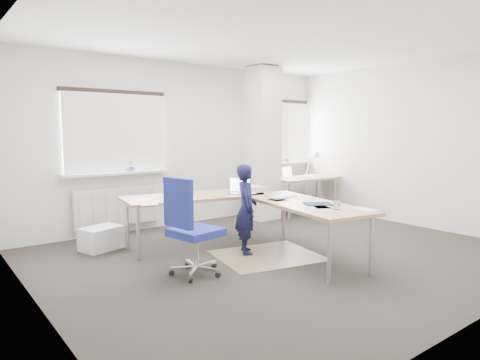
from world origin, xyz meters
TOP-DOWN VIEW (x-y plane):
  - ground at (0.00, 0.00)m, footprint 6.00×6.00m
  - room_shell at (0.18, 0.45)m, footprint 6.04×5.04m
  - floor_mat at (-0.22, 0.06)m, footprint 1.48×1.33m
  - white_crate at (-1.84, 1.70)m, footprint 0.61×0.51m
  - desk_main at (-0.27, 0.40)m, footprint 2.40×2.98m
  - desk_side at (2.25, 1.80)m, footprint 1.43×0.76m
  - task_chair at (-1.40, -0.00)m, footprint 0.62×0.61m
  - person at (-0.36, 0.34)m, footprint 0.46×0.52m

SIDE VIEW (x-z plane):
  - ground at x=0.00m, z-range 0.00..0.00m
  - floor_mat at x=-0.22m, z-range 0.00..0.01m
  - white_crate at x=-1.84m, z-range 0.00..0.31m
  - task_chair at x=-1.40m, z-range -0.25..0.88m
  - person at x=-0.36m, z-range 0.00..1.20m
  - desk_side at x=2.25m, z-range 0.08..1.29m
  - desk_main at x=-0.27m, z-range 0.21..1.17m
  - room_shell at x=0.18m, z-range 0.34..3.16m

